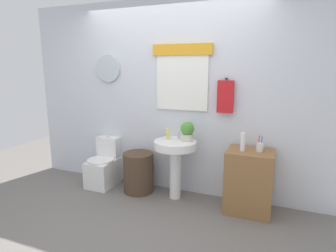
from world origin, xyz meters
name	(u,v)px	position (x,y,z in m)	size (l,w,h in m)	color
ground_plane	(134,228)	(0.00, 0.00, 0.00)	(8.00, 8.00, 0.00)	slate
back_wall	(172,98)	(0.00, 1.15, 1.31)	(4.40, 0.18, 2.60)	silver
toilet	(105,167)	(-0.97, 0.88, 0.27)	(0.38, 0.51, 0.71)	white
laundry_hamper	(138,172)	(-0.39, 0.85, 0.28)	(0.42, 0.42, 0.56)	#4C3828
pedestal_sink	(175,154)	(0.16, 0.85, 0.60)	(0.55, 0.55, 0.78)	white
faucet	(179,135)	(0.16, 0.97, 0.83)	(0.03, 0.03, 0.10)	silver
wooden_cabinet	(249,181)	(1.10, 0.85, 0.38)	(0.54, 0.44, 0.76)	olive
soap_bottle	(168,134)	(0.04, 0.90, 0.86)	(0.05, 0.05, 0.15)	#DBD166
potted_plant	(187,131)	(0.30, 0.91, 0.92)	(0.18, 0.18, 0.25)	beige
lotion_bottle	(243,142)	(1.01, 0.81, 0.87)	(0.05, 0.05, 0.22)	white
toothbrush_cup	(260,147)	(1.20, 0.87, 0.81)	(0.08, 0.08, 0.19)	silver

